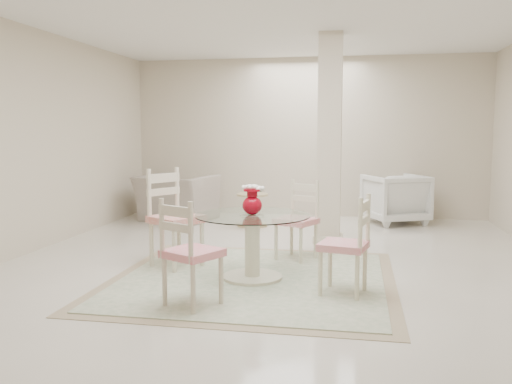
% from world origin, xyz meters
% --- Properties ---
extents(ground, '(7.00, 7.00, 0.00)m').
position_xyz_m(ground, '(0.00, 0.00, 0.00)').
color(ground, white).
rests_on(ground, ground).
extents(room_shell, '(6.02, 7.02, 2.71)m').
position_xyz_m(room_shell, '(0.00, 0.00, 1.86)').
color(room_shell, beige).
rests_on(room_shell, ground).
extents(column, '(0.30, 0.30, 2.70)m').
position_xyz_m(column, '(0.50, 1.30, 1.35)').
color(column, beige).
rests_on(column, ground).
extents(area_rug, '(2.77, 2.77, 0.02)m').
position_xyz_m(area_rug, '(-0.14, -0.68, 0.01)').
color(area_rug, tan).
rests_on(area_rug, ground).
extents(dining_table, '(1.13, 1.13, 0.65)m').
position_xyz_m(dining_table, '(-0.14, -0.68, 0.33)').
color(dining_table, beige).
rests_on(dining_table, ground).
extents(red_vase, '(0.22, 0.19, 0.29)m').
position_xyz_m(red_vase, '(-0.14, -0.68, 0.79)').
color(red_vase, '#A50516').
rests_on(red_vase, dining_table).
extents(dining_chair_east, '(0.47, 0.47, 0.99)m').
position_xyz_m(dining_chair_east, '(0.81, -1.03, 0.52)').
color(dining_chair_east, '#F0E9C5').
rests_on(dining_chair_east, ground).
extents(dining_chair_north, '(0.53, 0.53, 0.99)m').
position_xyz_m(dining_chair_north, '(0.22, 0.27, 0.52)').
color(dining_chair_north, beige).
rests_on(dining_chair_north, ground).
extents(dining_chair_west, '(0.64, 0.64, 1.17)m').
position_xyz_m(dining_chair_west, '(-1.09, -0.31, 0.61)').
color(dining_chair_west, beige).
rests_on(dining_chair_west, ground).
extents(dining_chair_south, '(0.55, 0.55, 1.01)m').
position_xyz_m(dining_chair_south, '(-0.50, -1.63, 0.53)').
color(dining_chair_south, beige).
rests_on(dining_chair_south, ground).
extents(recliner_taupe, '(1.34, 1.23, 0.74)m').
position_xyz_m(recliner_taupe, '(-2.03, 2.60, 0.37)').
color(recliner_taupe, '#A09084').
rests_on(recliner_taupe, ground).
extents(armchair_white, '(1.13, 1.14, 0.79)m').
position_xyz_m(armchair_white, '(1.46, 2.95, 0.39)').
color(armchair_white, silver).
rests_on(armchair_white, ground).
extents(side_table, '(0.48, 0.48, 0.50)m').
position_xyz_m(side_table, '(-0.71, 2.28, 0.23)').
color(side_table, tan).
rests_on(side_table, ground).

